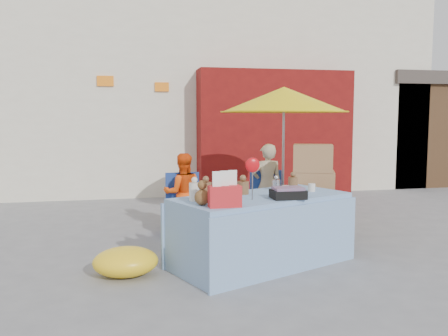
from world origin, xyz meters
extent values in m
plane|color=slate|center=(0.00, 0.00, 0.00)|extent=(80.00, 80.00, 0.00)
cube|color=silver|center=(0.00, 7.00, 2.25)|extent=(12.00, 5.00, 4.50)
cube|color=maroon|center=(2.20, 4.20, 1.30)|extent=(3.20, 0.60, 2.60)
cube|color=#4C331E|center=(6.50, 6.00, 1.20)|extent=(2.60, 3.00, 2.40)
cube|color=#3F3833|center=(6.50, 6.00, 2.55)|extent=(2.80, 3.20, 0.30)
cube|color=orange|center=(-1.20, 4.48, 2.35)|extent=(0.32, 0.04, 0.20)
cube|color=orange|center=(-0.10, 4.48, 2.25)|extent=(0.28, 0.04, 0.18)
cube|color=#7DA1C8|center=(0.59, -0.23, 0.39)|extent=(2.15, 1.58, 0.77)
cube|color=#7DA1C8|center=(0.77, -0.65, 0.36)|extent=(1.86, 0.82, 0.72)
cube|color=#7DA1C8|center=(0.41, 0.18, 0.36)|extent=(1.86, 0.82, 0.72)
cylinder|color=white|center=(-0.18, -0.40, 0.87)|extent=(0.15, 0.15, 0.19)
cylinder|color=brown|center=(-0.03, -0.22, 0.86)|extent=(0.16, 0.16, 0.17)
cylinder|color=white|center=(0.22, -0.28, 0.89)|extent=(0.14, 0.14, 0.23)
cylinder|color=brown|center=(0.42, -0.09, 0.85)|extent=(0.18, 0.18, 0.14)
cylinder|color=#B2B2B7|center=(0.88, 0.14, 0.84)|extent=(0.12, 0.12, 0.12)
cylinder|color=brown|center=(1.07, 0.09, 0.85)|extent=(0.15, 0.15, 0.15)
cylinder|color=white|center=(0.90, -0.16, 0.82)|extent=(0.11, 0.11, 0.09)
cylinder|color=white|center=(1.25, -0.06, 0.82)|extent=(0.11, 0.11, 0.09)
sphere|color=brown|center=(-0.14, -0.66, 0.85)|extent=(0.15, 0.15, 0.15)
ellipsoid|color=red|center=(0.42, -0.48, 1.14)|extent=(0.16, 0.11, 0.15)
cube|color=red|center=(0.05, -0.80, 0.88)|extent=(0.34, 0.26, 0.21)
cube|color=black|center=(0.81, -0.48, 0.82)|extent=(0.42, 0.37, 0.09)
cube|color=navy|center=(-0.07, 1.30, 0.23)|extent=(0.49, 0.47, 0.45)
cube|color=navy|center=(-0.07, 1.52, 0.65)|extent=(0.48, 0.05, 0.40)
cube|color=navy|center=(1.18, 1.30, 0.23)|extent=(0.49, 0.47, 0.45)
cube|color=navy|center=(1.18, 1.52, 0.65)|extent=(0.48, 0.05, 0.40)
imported|color=#FF4E0D|center=(-0.07, 1.45, 0.57)|extent=(0.56, 0.44, 1.13)
imported|color=tan|center=(1.18, 1.45, 0.63)|extent=(0.46, 0.31, 1.25)
cylinder|color=gray|center=(1.48, 1.60, 1.00)|extent=(0.04, 0.04, 2.00)
cone|color=yellow|center=(1.48, 1.60, 1.90)|extent=(1.90, 1.90, 0.38)
cylinder|color=yellow|center=(1.48, 1.60, 1.72)|extent=(1.90, 1.90, 0.02)
cube|color=black|center=(1.58, 0.67, 0.26)|extent=(0.71, 0.65, 0.52)
cube|color=#986E44|center=(1.58, 0.67, 0.72)|extent=(0.66, 0.59, 0.40)
cube|color=#986E44|center=(1.56, 0.65, 1.10)|extent=(0.61, 0.54, 0.36)
ellipsoid|color=yellow|center=(-0.89, -0.33, 0.15)|extent=(0.76, 0.65, 0.30)
camera|label=1|loc=(-0.89, -5.19, 1.62)|focal=38.00mm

